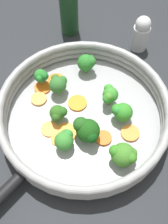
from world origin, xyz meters
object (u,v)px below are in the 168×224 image
object	(u,v)px
carrot_slice_3	(39,99)
broccoli_floret_6	(123,155)
carrot_slice_1	(50,129)
broccoli_floret_0	(86,130)
carrot_slice_4	(78,103)
carrot_slice_5	(103,138)
broccoli_floret_2	(58,113)
carrot_slice_6	(56,80)
broccoli_floret_1	(65,140)
carrot_slice_2	(58,139)
broccoli_floret_7	(122,112)
broccoli_floret_5	(58,84)
carrot_slice_8	(43,87)
broccoli_floret_4	(87,63)
carrot_slice_0	(66,133)
broccoli_floret_8	(41,76)
salt_shaker	(141,34)
carrot_slice_7	(130,133)
broccoli_floret_3	(109,95)
skillet	(84,118)

from	to	relation	value
carrot_slice_3	broccoli_floret_6	xyz separation A→B (m)	(-0.20, -0.10, 0.03)
carrot_slice_1	broccoli_floret_0	distance (m)	0.08
carrot_slice_4	carrot_slice_5	bearing A→B (deg)	-173.30
broccoli_floret_2	carrot_slice_3	bearing A→B (deg)	18.95
carrot_slice_6	broccoli_floret_1	distance (m)	0.16
carrot_slice_2	broccoli_floret_7	xyz separation A→B (m)	(-0.01, -0.13, 0.03)
broccoli_floret_2	broccoli_floret_6	bearing A→B (deg)	-151.34
carrot_slice_2	broccoli_floret_5	distance (m)	0.12
carrot_slice_6	broccoli_floret_6	bearing A→B (deg)	-169.78
carrot_slice_3	carrot_slice_8	size ratio (longest dim) A/B	0.94
broccoli_floret_4	broccoli_floret_7	size ratio (longest dim) A/B	1.05
carrot_slice_6	carrot_slice_0	bearing A→B (deg)	166.02
broccoli_floret_8	broccoli_floret_2	bearing A→B (deg)	179.61
carrot_slice_2	carrot_slice_6	distance (m)	0.15
carrot_slice_0	carrot_slice_3	bearing A→B (deg)	12.03
salt_shaker	broccoli_floret_6	bearing A→B (deg)	142.94
carrot_slice_7	broccoli_floret_7	xyz separation A→B (m)	(0.04, 0.00, 0.02)
broccoli_floret_1	carrot_slice_3	bearing A→B (deg)	4.83
broccoli_floret_4	carrot_slice_6	bearing A→B (deg)	88.04
carrot_slice_0	carrot_slice_3	xyz separation A→B (m)	(0.10, 0.02, 0.00)
carrot_slice_0	carrot_slice_7	bearing A→B (deg)	-115.72
carrot_slice_8	broccoli_floret_2	world-z (taller)	broccoli_floret_2
carrot_slice_1	broccoli_floret_5	xyz separation A→B (m)	(0.08, -0.05, 0.03)
carrot_slice_7	salt_shaker	distance (m)	0.26
broccoli_floret_3	broccoli_floret_5	xyz separation A→B (m)	(0.07, 0.09, -0.00)
carrot_slice_5	broccoli_floret_1	distance (m)	0.08
broccoli_floret_0	carrot_slice_5	bearing A→B (deg)	-119.26
broccoli_floret_2	salt_shaker	bearing A→B (deg)	-65.29
carrot_slice_7	broccoli_floret_3	distance (m)	0.09
broccoli_floret_5	skillet	bearing A→B (deg)	-163.11
carrot_slice_1	carrot_slice_6	size ratio (longest dim) A/B	0.92
carrot_slice_5	carrot_slice_3	bearing A→B (deg)	30.64
carrot_slice_8	salt_shaker	xyz separation A→B (m)	(0.03, -0.27, 0.03)
carrot_slice_1	carrot_slice_2	size ratio (longest dim) A/B	1.12
broccoli_floret_2	broccoli_floret_5	distance (m)	0.07
skillet	broccoli_floret_8	size ratio (longest dim) A/B	7.84
skillet	salt_shaker	bearing A→B (deg)	-57.72
broccoli_floret_1	broccoli_floret_5	bearing A→B (deg)	-16.83
broccoli_floret_4	broccoli_floret_2	bearing A→B (deg)	131.11
carrot_slice_4	carrot_slice_6	distance (m)	0.08
broccoli_floret_6	broccoli_floret_8	xyz separation A→B (m)	(0.23, 0.07, 0.00)
broccoli_floret_5	carrot_slice_5	bearing A→B (deg)	-165.65
carrot_slice_6	broccoli_floret_8	distance (m)	0.04
carrot_slice_1	broccoli_floret_1	size ratio (longest dim) A/B	0.82
skillet	carrot_slice_3	distance (m)	0.11
broccoli_floret_5	salt_shaker	bearing A→B (deg)	-76.32
broccoli_floret_0	broccoli_floret_1	distance (m)	0.04
carrot_slice_3	broccoli_floret_2	bearing A→B (deg)	-161.05
carrot_slice_4	broccoli_floret_5	xyz separation A→B (m)	(0.05, 0.02, 0.03)
carrot_slice_4	carrot_slice_6	bearing A→B (deg)	14.10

